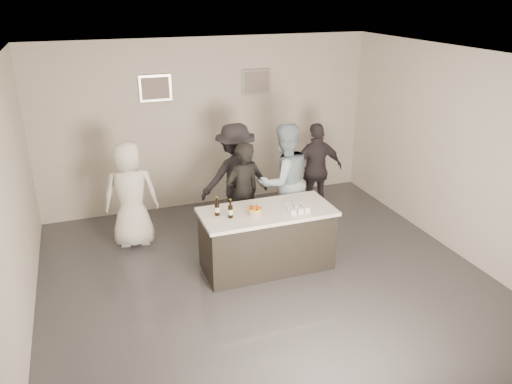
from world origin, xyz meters
TOP-DOWN VIEW (x-y plane):
  - floor at (0.00, 0.00)m, footprint 6.00×6.00m
  - ceiling at (0.00, 0.00)m, footprint 6.00×6.00m
  - wall_back at (0.00, 3.00)m, footprint 6.00×0.04m
  - wall_front at (0.00, -3.00)m, footprint 6.00×0.04m
  - wall_left at (-3.00, 0.00)m, footprint 0.04×6.00m
  - wall_right at (3.00, 0.00)m, footprint 0.04×6.00m
  - picture_left at (-0.90, 2.97)m, footprint 0.54×0.04m
  - picture_right at (0.90, 2.97)m, footprint 0.54×0.04m
  - bar_counter at (0.13, 0.40)m, footprint 1.86×0.86m
  - cake at (-0.07, 0.34)m, footprint 0.19×0.19m
  - beer_bottle_a at (-0.57, 0.47)m, footprint 0.07×0.07m
  - beer_bottle_b at (-0.42, 0.34)m, footprint 0.07×0.07m
  - tumbler_cluster at (0.52, 0.26)m, footprint 0.30×0.30m
  - candles at (-0.15, 0.07)m, footprint 0.24×0.08m
  - person_main_black at (0.04, 1.21)m, footprint 0.70×0.57m
  - person_main_blue at (0.74, 1.25)m, footprint 1.01×0.85m
  - person_guest_left at (-1.57, 1.78)m, footprint 0.88×0.63m
  - person_guest_right at (1.60, 1.84)m, footprint 0.98×0.42m
  - person_guest_back at (0.12, 1.80)m, footprint 1.19×0.72m

SIDE VIEW (x-z plane):
  - floor at x=0.00m, z-range 0.00..0.00m
  - bar_counter at x=0.13m, z-range 0.00..0.90m
  - person_guest_right at x=1.60m, z-range 0.00..1.65m
  - person_main_black at x=0.04m, z-range 0.00..1.66m
  - person_guest_left at x=-1.57m, z-range 0.00..1.67m
  - person_guest_back at x=0.12m, z-range 0.00..1.79m
  - candles at x=-0.15m, z-range 0.90..0.91m
  - person_main_blue at x=0.74m, z-range 0.00..1.87m
  - cake at x=-0.07m, z-range 0.90..0.98m
  - tumbler_cluster at x=0.52m, z-range 0.90..0.98m
  - beer_bottle_a at x=-0.57m, z-range 0.90..1.16m
  - beer_bottle_b at x=-0.42m, z-range 0.90..1.16m
  - wall_back at x=0.00m, z-range 0.00..3.00m
  - wall_front at x=0.00m, z-range 0.00..3.00m
  - wall_left at x=-3.00m, z-range 0.00..3.00m
  - wall_right at x=3.00m, z-range 0.00..3.00m
  - picture_left at x=-0.90m, z-range 1.98..2.42m
  - picture_right at x=0.90m, z-range 1.98..2.42m
  - ceiling at x=0.00m, z-range 3.00..3.00m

